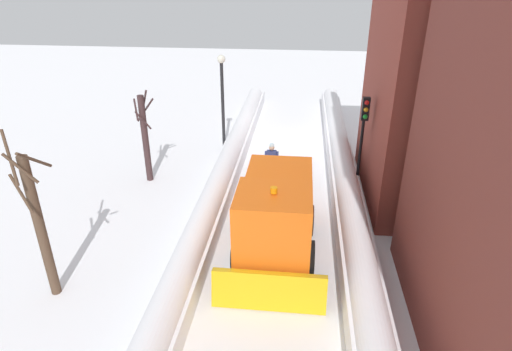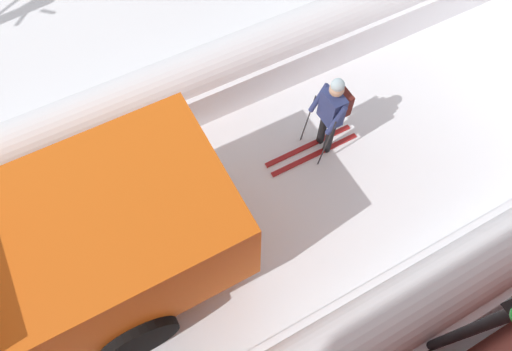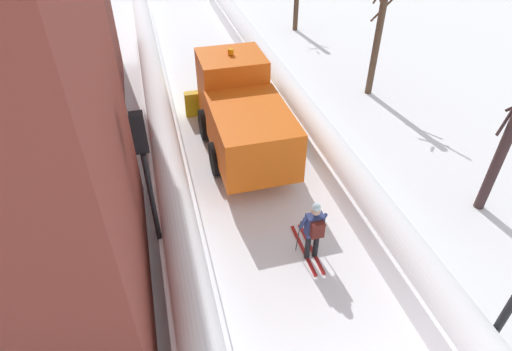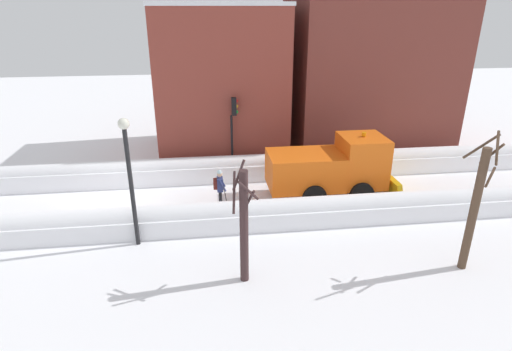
# 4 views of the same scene
# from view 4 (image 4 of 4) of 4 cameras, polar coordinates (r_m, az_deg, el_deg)

# --- Properties ---
(ground_plane) EXTENTS (80.00, 80.00, 0.00)m
(ground_plane) POSITION_cam_4_polar(r_m,az_deg,el_deg) (20.26, 9.88, -2.74)
(ground_plane) COLOR white
(snowbank_left) EXTENTS (1.10, 36.00, 1.32)m
(snowbank_left) POSITION_cam_4_polar(r_m,az_deg,el_deg) (22.30, 8.10, 1.50)
(snowbank_left) COLOR white
(snowbank_left) RESTS_ON ground
(snowbank_right) EXTENTS (1.10, 36.00, 1.21)m
(snowbank_right) POSITION_cam_4_polar(r_m,az_deg,el_deg) (17.82, 12.36, -4.57)
(snowbank_right) COLOR white
(snowbank_right) RESTS_ON ground
(building_brick_near) EXTENTS (8.03, 7.11, 8.65)m
(building_brick_near) POSITION_cam_4_polar(r_m,az_deg,el_deg) (25.29, -4.94, 12.79)
(building_brick_near) COLOR brown
(building_brick_near) RESTS_ON ground
(building_brick_mid) EXTENTS (7.20, 9.38, 12.77)m
(building_brick_mid) POSITION_cam_4_polar(r_m,az_deg,el_deg) (26.96, 15.26, 17.13)
(building_brick_mid) COLOR brown
(building_brick_mid) RESTS_ON ground
(plow_truck) EXTENTS (3.20, 5.98, 3.12)m
(plow_truck) POSITION_cam_4_polar(r_m,az_deg,el_deg) (19.70, 10.44, 1.14)
(plow_truck) COLOR orange
(plow_truck) RESTS_ON ground
(skier) EXTENTS (0.62, 1.80, 1.81)m
(skier) POSITION_cam_4_polar(r_m,az_deg,el_deg) (18.50, -4.97, -1.57)
(skier) COLOR black
(skier) RESTS_ON ground
(traffic_light_pole) EXTENTS (0.28, 0.42, 4.22)m
(traffic_light_pole) POSITION_cam_4_polar(r_m,az_deg,el_deg) (21.37, -3.10, 7.35)
(traffic_light_pole) COLOR black
(traffic_light_pole) RESTS_ON ground
(street_lamp) EXTENTS (0.40, 0.40, 4.93)m
(street_lamp) POSITION_cam_4_polar(r_m,az_deg,el_deg) (15.39, -17.04, 1.10)
(street_lamp) COLOR black
(street_lamp) RESTS_ON ground
(bare_tree_near) EXTENTS (0.89, 0.84, 4.16)m
(bare_tree_near) POSITION_cam_4_polar(r_m,az_deg,el_deg) (13.15, -1.68, -6.79)
(bare_tree_near) COLOR #3C2929
(bare_tree_near) RESTS_ON ground
(bare_tree_mid) EXTENTS (0.93, 1.09, 5.07)m
(bare_tree_mid) POSITION_cam_4_polar(r_m,az_deg,el_deg) (15.41, 27.85, -3.79)
(bare_tree_mid) COLOR #503B2B
(bare_tree_mid) RESTS_ON ground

